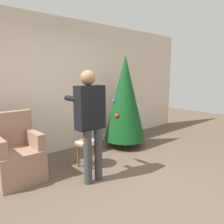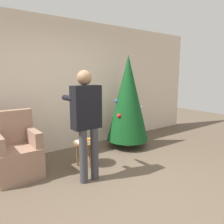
{
  "view_description": "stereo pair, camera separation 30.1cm",
  "coord_description": "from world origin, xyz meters",
  "px_view_note": "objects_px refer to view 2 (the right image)",
  "views": [
    {
      "loc": [
        -1.96,
        -1.82,
        1.6
      ],
      "look_at": [
        0.6,
        1.09,
        0.92
      ],
      "focal_mm": 35.0,
      "sensor_mm": 36.0,
      "label": 1
    },
    {
      "loc": [
        -1.73,
        -2.01,
        1.6
      ],
      "look_at": [
        0.6,
        1.09,
        0.92
      ],
      "focal_mm": 35.0,
      "sensor_mm": 36.0,
      "label": 2
    }
  ],
  "objects_px": {
    "armchair": "(16,153)",
    "person_standing": "(86,116)",
    "christmas_tree": "(128,98)",
    "side_stool": "(86,145)"
  },
  "relations": [
    {
      "from": "side_stool",
      "to": "armchair",
      "type": "bearing_deg",
      "value": 164.03
    },
    {
      "from": "christmas_tree",
      "to": "person_standing",
      "type": "bearing_deg",
      "value": -151.93
    },
    {
      "from": "armchair",
      "to": "person_standing",
      "type": "bearing_deg",
      "value": -42.88
    },
    {
      "from": "christmas_tree",
      "to": "side_stool",
      "type": "relative_size",
      "value": 4.57
    },
    {
      "from": "armchair",
      "to": "side_stool",
      "type": "xyz_separation_m",
      "value": [
        1.07,
        -0.31,
        0.0
      ]
    },
    {
      "from": "christmas_tree",
      "to": "side_stool",
      "type": "distance_m",
      "value": 1.47
    },
    {
      "from": "person_standing",
      "to": "side_stool",
      "type": "height_order",
      "value": "person_standing"
    },
    {
      "from": "person_standing",
      "to": "christmas_tree",
      "type": "bearing_deg",
      "value": 28.07
    },
    {
      "from": "armchair",
      "to": "person_standing",
      "type": "relative_size",
      "value": 0.62
    },
    {
      "from": "armchair",
      "to": "side_stool",
      "type": "distance_m",
      "value": 1.11
    }
  ]
}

